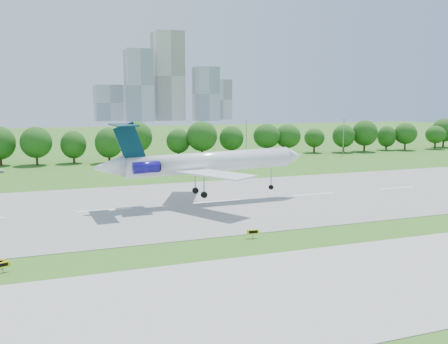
{
  "coord_description": "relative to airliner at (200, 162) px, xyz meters",
  "views": [
    {
      "loc": [
        -10.06,
        -58.65,
        18.28
      ],
      "look_at": [
        18.68,
        18.0,
        6.5
      ],
      "focal_mm": 40.0,
      "sensor_mm": 36.0,
      "label": 1
    }
  ],
  "objects": [
    {
      "name": "taxi_sign_right",
      "position": [
        -0.43,
        -24.27,
        -6.61
      ],
      "size": [
        1.66,
        0.37,
        1.16
      ],
      "rotation": [
        0.0,
        0.0,
        -0.11
      ],
      "color": "gray",
      "rests_on": "ground"
    },
    {
      "name": "taxiway",
      "position": [
        -16.73,
        -42.92,
        -7.42
      ],
      "size": [
        400.0,
        23.0,
        0.08
      ],
      "primitive_type": "cube",
      "color": "#ADADA8",
      "rests_on": "ground"
    },
    {
      "name": "tree_line",
      "position": [
        -16.73,
        67.08,
        -1.28
      ],
      "size": [
        288.4,
        8.4,
        10.4
      ],
      "color": "#382314",
      "rests_on": "ground"
    },
    {
      "name": "light_poles",
      "position": [
        -19.23,
        57.08,
        -1.13
      ],
      "size": [
        175.9,
        0.25,
        12.19
      ],
      "color": "gray",
      "rests_on": "ground"
    },
    {
      "name": "airliner",
      "position": [
        0.0,
        0.0,
        0.0
      ],
      "size": [
        39.35,
        28.73,
        13.43
      ],
      "rotation": [
        0.0,
        -0.02,
        0.04
      ],
      "color": "white",
      "rests_on": "ground"
    },
    {
      "name": "skyline",
      "position": [
        83.43,
        365.69,
        23.0
      ],
      "size": [
        127.0,
        52.0,
        80.0
      ],
      "color": "#B2B2B7",
      "rests_on": "ground"
    },
    {
      "name": "ground",
      "position": [
        -16.73,
        -24.92,
        -7.46
      ],
      "size": [
        600.0,
        600.0,
        0.0
      ],
      "primitive_type": "plane",
      "color": "#2E671B",
      "rests_on": "ground"
    },
    {
      "name": "runway",
      "position": [
        -16.73,
        0.08,
        -7.42
      ],
      "size": [
        400.0,
        45.0,
        0.08
      ],
      "primitive_type": "cube",
      "color": "gray",
      "rests_on": "ground"
    },
    {
      "name": "taxi_sign_centre",
      "position": [
        -30.97,
        -27.18,
        -6.62
      ],
      "size": [
        1.61,
        0.61,
        1.14
      ],
      "rotation": [
        0.0,
        0.0,
        0.27
      ],
      "color": "gray",
      "rests_on": "ground"
    }
  ]
}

